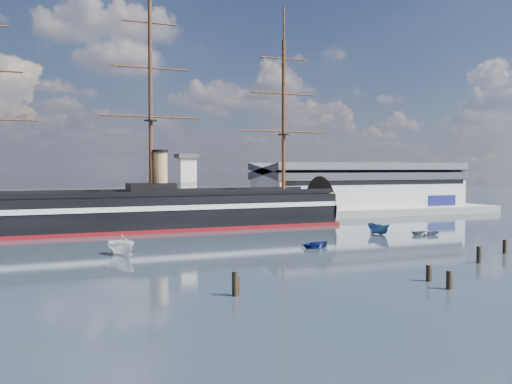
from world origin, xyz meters
name	(u,v)px	position (x,y,z in m)	size (l,w,h in m)	color
ground	(220,238)	(0.00, 40.00, 0.00)	(600.00, 600.00, 0.00)	black
quay	(210,221)	(10.00, 76.00, 0.00)	(180.00, 18.00, 2.00)	slate
warehouse	(360,187)	(58.00, 80.00, 7.98)	(63.00, 21.00, 11.60)	#B7BABC
quay_tower	(187,183)	(3.00, 73.00, 9.75)	(5.00, 5.00, 15.00)	silver
warship	(134,212)	(-12.48, 60.00, 4.04)	(112.98, 17.41, 53.94)	black
motorboat_a	(121,255)	(-21.09, 25.93, 0.00)	(7.01, 2.57, 2.80)	white
motorboat_b	(318,247)	(11.21, 21.61, 0.00)	(3.55, 1.42, 1.65)	navy
motorboat_c	(382,233)	(33.51, 34.49, 0.00)	(5.32, 1.95, 2.13)	slate
motorboat_d	(123,247)	(-19.31, 34.29, 0.00)	(6.70, 2.90, 2.46)	silver
motorboat_e	(426,235)	(39.98, 28.50, 0.00)	(3.44, 1.38, 1.61)	slate
motorboat_f	(379,234)	(31.83, 33.18, 0.00)	(7.08, 2.60, 2.83)	#2E4D78
piling_near_left	(235,296)	(-14.94, -7.44, 0.00)	(0.64, 0.64, 3.29)	black
piling_near_mid	(449,289)	(8.14, -13.65, 0.00)	(0.64, 0.64, 2.76)	black
piling_near_right	(479,263)	(24.33, -1.50, 0.00)	(0.64, 0.64, 3.09)	black
piling_far_right	(504,253)	(35.00, 3.96, 0.00)	(0.64, 0.64, 2.89)	black
piling_extra	(429,281)	(9.03, -9.20, 0.00)	(0.64, 0.64, 2.65)	black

